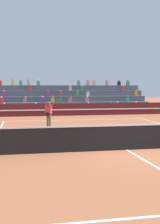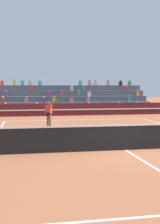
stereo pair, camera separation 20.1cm
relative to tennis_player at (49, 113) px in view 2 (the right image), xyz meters
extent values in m
plane|color=#AD603D|center=(2.54, -6.80, -0.98)|extent=(120.00, 120.00, 0.00)
cube|color=white|center=(2.54, 5.10, -0.98)|extent=(11.00, 0.10, 0.01)
cube|color=white|center=(2.54, -0.37, -0.98)|extent=(8.25, 0.10, 0.01)
cube|color=white|center=(2.54, -6.80, -0.98)|extent=(0.10, 12.85, 0.01)
cube|color=black|center=(2.54, -6.80, -0.48)|extent=(11.90, 0.02, 1.00)
cube|color=white|center=(2.54, -6.80, 0.05)|extent=(11.90, 0.04, 0.06)
cube|color=#51191E|center=(2.54, 8.90, -0.43)|extent=(18.00, 0.24, 1.10)
cube|color=white|center=(2.54, 8.77, -0.43)|extent=(18.00, 0.02, 0.10)
cube|color=#4C515B|center=(2.54, 10.18, -0.71)|extent=(17.08, 0.95, 0.55)
cube|color=pink|center=(9.48, 10.00, -0.21)|extent=(0.32, 0.22, 0.44)
sphere|color=beige|center=(9.48, 10.00, 0.11)|extent=(0.18, 0.18, 0.18)
cube|color=teal|center=(8.67, 10.00, -0.21)|extent=(0.32, 0.22, 0.44)
sphere|color=brown|center=(8.67, 10.00, 0.11)|extent=(0.18, 0.18, 0.18)
cube|color=#B2B2B7|center=(4.64, 10.00, -0.21)|extent=(0.32, 0.22, 0.44)
sphere|color=tan|center=(4.64, 10.00, 0.11)|extent=(0.18, 0.18, 0.18)
cube|color=teal|center=(2.71, 10.00, -0.21)|extent=(0.32, 0.22, 0.44)
sphere|color=brown|center=(2.71, 10.00, 0.11)|extent=(0.18, 0.18, 0.18)
cube|color=#2D4CA5|center=(7.57, 10.00, -0.21)|extent=(0.32, 0.22, 0.44)
sphere|color=tan|center=(7.57, 10.00, 0.11)|extent=(0.18, 0.18, 0.18)
cube|color=teal|center=(-3.11, 10.00, -0.21)|extent=(0.32, 0.22, 0.44)
sphere|color=beige|center=(-3.11, 10.00, 0.11)|extent=(0.18, 0.18, 0.18)
cube|color=orange|center=(-1.50, 10.00, -0.21)|extent=(0.32, 0.22, 0.44)
sphere|color=brown|center=(-1.50, 10.00, 0.11)|extent=(0.18, 0.18, 0.18)
cube|color=#2D4CA5|center=(-0.29, 10.00, -0.21)|extent=(0.32, 0.22, 0.44)
sphere|color=beige|center=(-0.29, 10.00, 0.11)|extent=(0.18, 0.18, 0.18)
cube|color=#338C4C|center=(6.89, 10.00, -0.21)|extent=(0.32, 0.22, 0.44)
sphere|color=#9E7051|center=(6.89, 10.00, 0.11)|extent=(0.18, 0.18, 0.18)
cube|color=#4C515B|center=(2.54, 11.13, -0.43)|extent=(17.08, 0.95, 1.10)
cube|color=pink|center=(3.10, 10.95, 0.34)|extent=(0.32, 0.22, 0.44)
sphere|color=brown|center=(3.10, 10.95, 0.66)|extent=(0.18, 0.18, 0.18)
cube|color=#338C4C|center=(2.14, 10.95, 0.34)|extent=(0.32, 0.22, 0.44)
sphere|color=brown|center=(2.14, 10.95, 0.66)|extent=(0.18, 0.18, 0.18)
cube|color=pink|center=(4.77, 10.95, 0.34)|extent=(0.32, 0.22, 0.44)
sphere|color=beige|center=(4.77, 10.95, 0.66)|extent=(0.18, 0.18, 0.18)
cube|color=teal|center=(8.96, 10.95, 0.34)|extent=(0.32, 0.22, 0.44)
sphere|color=#9E7051|center=(8.96, 10.95, 0.66)|extent=(0.18, 0.18, 0.18)
cube|color=red|center=(-3.39, 10.95, 0.34)|extent=(0.32, 0.22, 0.44)
sphere|color=beige|center=(-3.39, 10.95, 0.66)|extent=(0.18, 0.18, 0.18)
cube|color=purple|center=(0.42, 10.95, 0.34)|extent=(0.32, 0.22, 0.44)
sphere|color=tan|center=(0.42, 10.95, 0.66)|extent=(0.18, 0.18, 0.18)
cube|color=yellow|center=(1.40, 10.95, 0.34)|extent=(0.32, 0.22, 0.44)
sphere|color=#9E7051|center=(1.40, 10.95, 0.66)|extent=(0.18, 0.18, 0.18)
cube|color=pink|center=(-1.21, 10.95, 0.34)|extent=(0.32, 0.22, 0.44)
sphere|color=#9E7051|center=(-1.21, 10.95, 0.66)|extent=(0.18, 0.18, 0.18)
cube|color=#4C515B|center=(2.54, 12.08, -0.16)|extent=(17.08, 0.95, 1.65)
cube|color=silver|center=(5.07, 11.90, 0.89)|extent=(0.32, 0.22, 0.44)
sphere|color=brown|center=(5.07, 11.90, 1.21)|extent=(0.18, 0.18, 0.18)
cube|color=red|center=(2.26, 11.90, 0.89)|extent=(0.32, 0.22, 0.44)
sphere|color=brown|center=(2.26, 11.90, 1.21)|extent=(0.18, 0.18, 0.18)
cube|color=#338C4C|center=(3.99, 11.90, 0.89)|extent=(0.32, 0.22, 0.44)
sphere|color=#9E7051|center=(3.99, 11.90, 1.21)|extent=(0.18, 0.18, 0.18)
cube|color=orange|center=(10.22, 11.90, 0.89)|extent=(0.32, 0.22, 0.44)
sphere|color=tan|center=(10.22, 11.90, 1.21)|extent=(0.18, 0.18, 0.18)
cube|color=purple|center=(1.01, 11.90, 0.89)|extent=(0.32, 0.22, 0.44)
sphere|color=brown|center=(1.01, 11.90, 1.21)|extent=(0.18, 0.18, 0.18)
cube|color=purple|center=(-3.20, 11.90, 0.89)|extent=(0.32, 0.22, 0.44)
sphere|color=#9E7051|center=(-3.20, 11.90, 1.21)|extent=(0.18, 0.18, 0.18)
cube|color=#4C515B|center=(2.54, 13.03, 0.12)|extent=(17.08, 0.95, 2.20)
cube|color=red|center=(9.09, 12.85, 1.44)|extent=(0.32, 0.22, 0.44)
sphere|color=tan|center=(9.09, 12.85, 1.76)|extent=(0.18, 0.18, 0.18)
cube|color=#B2B2B7|center=(3.43, 12.85, 1.44)|extent=(0.32, 0.22, 0.44)
sphere|color=beige|center=(3.43, 12.85, 1.76)|extent=(0.18, 0.18, 0.18)
cube|color=#338C4C|center=(4.66, 12.85, 1.44)|extent=(0.32, 0.22, 0.44)
sphere|color=tan|center=(4.66, 12.85, 1.76)|extent=(0.18, 0.18, 0.18)
cube|color=red|center=(-0.67, 12.85, 1.44)|extent=(0.32, 0.22, 0.44)
sphere|color=brown|center=(-0.67, 12.85, 1.76)|extent=(0.18, 0.18, 0.18)
cube|color=#4C515B|center=(2.54, 13.98, 0.39)|extent=(17.08, 0.95, 2.75)
cube|color=teal|center=(0.21, 13.80, 1.99)|extent=(0.32, 0.22, 0.44)
sphere|color=tan|center=(0.21, 13.80, 2.31)|extent=(0.18, 0.18, 0.18)
cube|color=pink|center=(5.51, 13.80, 1.99)|extent=(0.32, 0.22, 0.44)
sphere|color=brown|center=(5.51, 13.80, 2.31)|extent=(0.18, 0.18, 0.18)
cube|color=#B2B2B7|center=(6.16, 13.80, 1.99)|extent=(0.32, 0.22, 0.44)
sphere|color=brown|center=(6.16, 13.80, 2.31)|extent=(0.18, 0.18, 0.18)
cube|color=#B2B2B7|center=(-0.80, 13.80, 1.99)|extent=(0.32, 0.22, 0.44)
sphere|color=brown|center=(-0.80, 13.80, 2.31)|extent=(0.18, 0.18, 0.18)
cube|color=black|center=(8.97, 13.80, 1.99)|extent=(0.32, 0.22, 0.44)
sphere|color=brown|center=(8.97, 13.80, 2.31)|extent=(0.18, 0.18, 0.18)
cube|color=red|center=(-3.61, 13.80, 1.99)|extent=(0.32, 0.22, 0.44)
sphere|color=#9E7051|center=(-3.61, 13.80, 2.31)|extent=(0.18, 0.18, 0.18)
cube|color=teal|center=(4.49, 13.80, 1.99)|extent=(0.32, 0.22, 0.44)
sphere|color=#9E7051|center=(4.49, 13.80, 2.31)|extent=(0.18, 0.18, 0.18)
cube|color=#338C4C|center=(10.00, 13.80, 1.99)|extent=(0.32, 0.22, 0.44)
sphere|color=brown|center=(10.00, 13.80, 2.31)|extent=(0.18, 0.18, 0.18)
cube|color=teal|center=(-1.57, 13.80, 1.99)|extent=(0.32, 0.22, 0.44)
sphere|color=#9E7051|center=(-1.57, 13.80, 2.31)|extent=(0.18, 0.18, 0.18)
cube|color=yellow|center=(-2.38, 13.80, 1.99)|extent=(0.32, 0.22, 0.44)
sphere|color=brown|center=(-2.38, 13.80, 2.31)|extent=(0.18, 0.18, 0.18)
cube|color=pink|center=(7.59, 13.80, 1.99)|extent=(0.32, 0.22, 0.44)
sphere|color=brown|center=(7.59, 13.80, 2.31)|extent=(0.18, 0.18, 0.18)
cylinder|color=brown|center=(-0.08, 0.11, -0.53)|extent=(0.14, 0.14, 0.90)
cylinder|color=brown|center=(0.03, -0.10, -0.53)|extent=(0.14, 0.14, 0.90)
cube|color=black|center=(-0.02, 0.03, -0.04)|extent=(0.37, 0.36, 0.20)
cube|color=red|center=(-0.02, 0.03, 0.26)|extent=(0.40, 0.39, 0.56)
sphere|color=brown|center=(-0.02, 0.03, 0.62)|extent=(0.22, 0.22, 0.22)
cube|color=white|center=(-0.06, 0.14, -0.94)|extent=(0.26, 0.28, 0.09)
cube|color=white|center=(0.06, -0.07, -0.94)|extent=(0.26, 0.28, 0.09)
cylinder|color=brown|center=(-0.20, 0.18, 0.20)|extent=(0.09, 0.09, 0.56)
cylinder|color=brown|center=(0.31, -0.26, 0.69)|extent=(0.43, 0.39, 0.48)
cylinder|color=black|center=(0.52, -0.44, 0.97)|extent=(0.16, 0.14, 0.18)
torus|color=#1E4C99|center=(0.62, -0.53, 1.10)|extent=(0.35, 0.30, 0.44)
sphere|color=#C6DB33|center=(0.92, -2.23, -0.95)|extent=(0.07, 0.07, 0.07)
camera|label=1|loc=(-1.81, -18.89, 1.63)|focal=50.00mm
camera|label=2|loc=(-1.61, -18.93, 1.63)|focal=50.00mm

